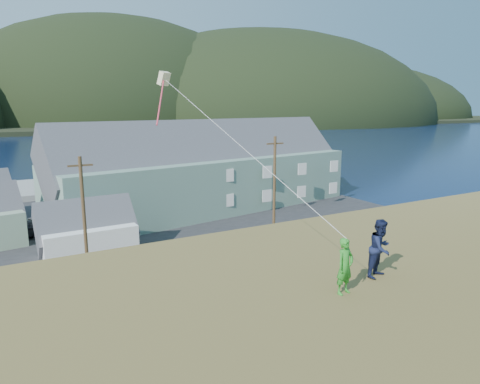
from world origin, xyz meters
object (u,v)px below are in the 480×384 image
object	(u,v)px
kite_flyer_navy	(381,248)
wharf	(0,192)
shed_white	(87,232)
lodge	(208,169)
kite_flyer_green	(345,266)

from	to	relation	value
kite_flyer_navy	wharf	bearing A→B (deg)	83.51
wharf	kite_flyer_navy	world-z (taller)	kite_flyer_navy
shed_white	lodge	bearing A→B (deg)	32.40
kite_flyer_green	kite_flyer_navy	world-z (taller)	kite_flyer_navy
lodge	kite_flyer_green	xyz separation A→B (m)	(-13.33, -37.87, 2.99)
lodge	kite_flyer_green	size ratio (longest dim) A/B	23.84
lodge	kite_flyer_green	world-z (taller)	lodge
lodge	shed_white	xyz separation A→B (m)	(-16.03, -10.98, -2.68)
shed_white	kite_flyer_green	xyz separation A→B (m)	(2.70, -26.89, 5.68)
lodge	kite_flyer_navy	bearing A→B (deg)	-116.17
lodge	kite_flyer_navy	distance (m)	39.33
wharf	kite_flyer_navy	bearing A→B (deg)	-79.65
kite_flyer_green	wharf	bearing A→B (deg)	89.99
shed_white	kite_flyer_navy	bearing A→B (deg)	-82.38
lodge	shed_white	bearing A→B (deg)	-154.65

